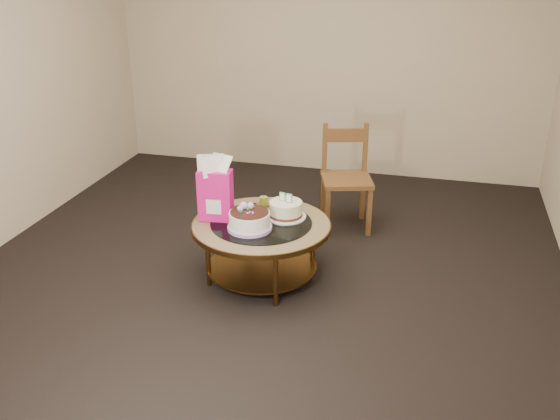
% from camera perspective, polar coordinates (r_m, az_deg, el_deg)
% --- Properties ---
extents(ground, '(5.00, 5.00, 0.00)m').
position_cam_1_polar(ground, '(4.73, -1.66, -6.18)').
color(ground, black).
rests_on(ground, ground).
extents(room_walls, '(4.52, 5.02, 2.61)m').
position_cam_1_polar(room_walls, '(4.19, -1.91, 12.45)').
color(room_walls, tan).
rests_on(room_walls, ground).
extents(coffee_table, '(1.02, 1.02, 0.46)m').
position_cam_1_polar(coffee_table, '(4.56, -1.72, -2.06)').
color(coffee_table, brown).
rests_on(coffee_table, ground).
extents(decorated_cake, '(0.32, 0.32, 0.18)m').
position_cam_1_polar(decorated_cake, '(4.40, -2.81, -1.02)').
color(decorated_cake, '#BF9BDB').
rests_on(decorated_cake, coffee_table).
extents(cream_cake, '(0.30, 0.30, 0.19)m').
position_cam_1_polar(cream_cake, '(4.59, 0.53, 0.03)').
color(cream_cake, white).
rests_on(cream_cake, coffee_table).
extents(gift_bag, '(0.25, 0.19, 0.48)m').
position_cam_1_polar(gift_bag, '(4.52, -5.95, 1.98)').
color(gift_bag, '#E51586').
rests_on(gift_bag, coffee_table).
extents(pillar_candle, '(0.12, 0.12, 0.09)m').
position_cam_1_polar(pillar_candle, '(4.79, -1.52, 0.65)').
color(pillar_candle, tan).
rests_on(pillar_candle, coffee_table).
extents(dining_chair, '(0.52, 0.52, 0.90)m').
position_cam_1_polar(dining_chair, '(5.43, 6.06, 3.01)').
color(dining_chair, brown).
rests_on(dining_chair, ground).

